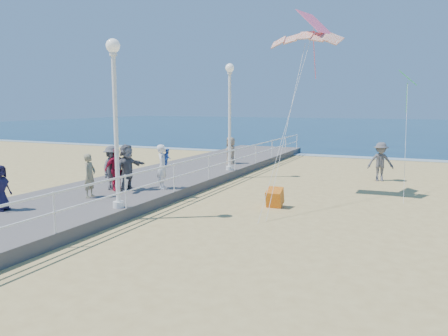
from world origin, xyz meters
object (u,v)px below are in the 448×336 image
at_px(lamp_post_mid, 115,106).
at_px(toddler_held, 168,158).
at_px(lamp_post_far, 230,106).
at_px(box_kite, 275,199).
at_px(beach_walker_a, 381,162).
at_px(spectator_6, 90,176).
at_px(woman_holding_toddler, 163,167).
at_px(spectator_3, 116,169).
at_px(spectator_2, 112,168).
at_px(spectator_4, 0,188).
at_px(spectator_5, 127,167).
at_px(beach_walker_c, 231,154).

bearing_deg(lamp_post_mid, toddler_held, 94.64).
height_order(lamp_post_far, box_kite, lamp_post_far).
xyz_separation_m(lamp_post_far, beach_walker_a, (7.09, 2.14, -2.71)).
relative_size(toddler_held, spectator_6, 0.46).
distance_m(lamp_post_far, toddler_held, 5.86).
bearing_deg(woman_holding_toddler, beach_walker_a, -66.33).
distance_m(spectator_6, beach_walker_a, 13.66).
distance_m(lamp_post_mid, spectator_3, 3.82).
distance_m(spectator_2, beach_walker_a, 12.72).
bearing_deg(spectator_4, toddler_held, -34.57).
bearing_deg(spectator_6, box_kite, -76.63).
bearing_deg(spectator_4, box_kite, -59.11).
bearing_deg(spectator_4, woman_holding_toddler, -33.96).
height_order(woman_holding_toddler, spectator_5, spectator_5).
distance_m(woman_holding_toddler, spectator_2, 1.96).
distance_m(toddler_held, box_kite, 4.58).
xyz_separation_m(lamp_post_mid, spectator_2, (-2.11, 2.36, -2.40)).
bearing_deg(spectator_5, spectator_4, 163.10).
bearing_deg(spectator_3, lamp_post_far, 7.97).
distance_m(spectator_2, spectator_3, 0.27).
relative_size(spectator_2, spectator_4, 1.19).
xyz_separation_m(toddler_held, spectator_6, (-1.63, -2.65, -0.43)).
bearing_deg(toddler_held, beach_walker_a, -66.31).
relative_size(lamp_post_far, spectator_5, 2.95).
distance_m(lamp_post_far, spectator_5, 7.07).
height_order(spectator_3, spectator_4, spectator_3).
height_order(toddler_held, box_kite, toddler_held).
bearing_deg(beach_walker_a, spectator_3, -151.80).
height_order(beach_walker_c, box_kite, beach_walker_c).
height_order(lamp_post_far, spectator_4, lamp_post_far).
relative_size(spectator_5, beach_walker_a, 0.95).
bearing_deg(toddler_held, woman_holding_toddler, 112.75).
distance_m(spectator_5, beach_walker_c, 8.81).
xyz_separation_m(woman_holding_toddler, beach_walker_a, (7.53, 7.77, -0.33)).
relative_size(lamp_post_far, beach_walker_c, 2.80).
distance_m(spectator_2, spectator_5, 0.63).
bearing_deg(box_kite, beach_walker_a, 65.36).
bearing_deg(toddler_held, spectator_3, 105.93).
distance_m(beach_walker_a, box_kite, 8.02).
height_order(spectator_5, beach_walker_c, spectator_5).
xyz_separation_m(lamp_post_mid, box_kite, (4.10, 3.73, -3.36)).
xyz_separation_m(spectator_2, spectator_5, (0.61, 0.15, 0.04)).
bearing_deg(lamp_post_mid, box_kite, 42.27).
distance_m(spectator_6, box_kite, 6.72).
relative_size(beach_walker_a, box_kite, 3.17).
distance_m(toddler_held, spectator_6, 3.14).
height_order(spectator_3, beach_walker_c, spectator_3).
height_order(woman_holding_toddler, spectator_3, woman_holding_toddler).
height_order(lamp_post_mid, spectator_3, lamp_post_mid).
bearing_deg(spectator_2, lamp_post_mid, -147.27).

